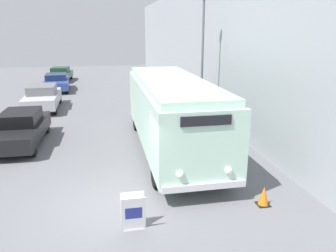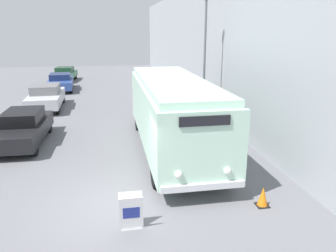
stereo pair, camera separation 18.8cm
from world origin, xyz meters
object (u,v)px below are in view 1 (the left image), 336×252
sign_board (133,213)px  parked_car_near (21,128)px  vintage_bus (171,110)px  parked_car_mid (43,97)px  parked_car_far (57,82)px  parked_car_distant (60,74)px  streetlamp (203,43)px  traffic_cone (264,196)px

sign_board → parked_car_near: parked_car_near is taller
vintage_bus → parked_car_mid: 11.21m
parked_car_far → parked_car_distant: bearing=89.1°
parked_car_mid → parked_car_far: bearing=88.2°
vintage_bus → parked_car_far: size_ratio=2.01×
streetlamp → traffic_cone: streetlamp is taller
traffic_cone → parked_car_near: bearing=139.2°
parked_car_mid → parked_car_distant: parked_car_mid is taller
parked_car_mid → traffic_cone: size_ratio=8.09×
streetlamp → traffic_cone: size_ratio=11.33×
vintage_bus → parked_car_distant: size_ratio=2.23×
parked_car_near → parked_car_far: 13.92m
vintage_bus → streetlamp: streetlamp is taller
sign_board → traffic_cone: size_ratio=1.62×
parked_car_mid → parked_car_near: bearing=-90.0°
sign_board → parked_car_far: parked_car_far is taller
streetlamp → traffic_cone: bearing=-94.3°
streetlamp → parked_car_far: streetlamp is taller
parked_car_mid → traffic_cone: (8.34, -14.03, -0.51)m
parked_car_near → vintage_bus: bearing=-16.5°
vintage_bus → parked_car_distant: bearing=107.9°
vintage_bus → parked_car_far: bearing=112.6°
vintage_bus → streetlamp: bearing=56.5°
sign_board → parked_car_distant: bearing=100.1°
vintage_bus → parked_car_mid: vintage_bus is taller
parked_car_distant → traffic_cone: parked_car_distant is taller
traffic_cone → parked_car_distant: bearing=108.1°
parked_car_far → sign_board: bearing=-82.3°
parked_car_near → streetlamp: bearing=11.1°
parked_car_near → parked_car_far: size_ratio=0.98×
vintage_bus → parked_car_distant: vintage_bus is taller
parked_car_distant → parked_car_near: bearing=-84.4°
vintage_bus → parked_car_mid: size_ratio=1.98×
sign_board → parked_car_near: 8.62m
streetlamp → parked_car_mid: bearing=148.9°
streetlamp → parked_car_near: streetlamp is taller
parked_car_far → streetlamp: bearing=-58.1°
sign_board → parked_car_far: (-4.50, 21.40, 0.26)m
streetlamp → parked_car_distant: streetlamp is taller
vintage_bus → parked_car_distant: (-6.94, 21.48, -1.02)m
vintage_bus → parked_car_distant: 22.60m
streetlamp → parked_car_near: 9.60m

